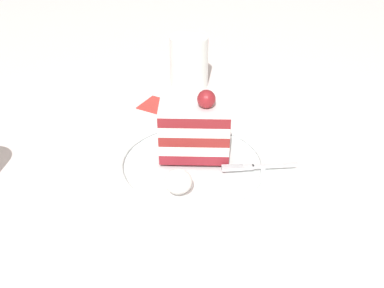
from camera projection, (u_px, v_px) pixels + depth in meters
The scene contains 7 objects.
ground_plane at pixel (193, 180), 0.69m from camera, with size 2.40×2.40×0.00m, color silver.
dessert_plate at pixel (192, 165), 0.71m from camera, with size 0.24×0.24×0.02m.
cake_slice at pixel (195, 130), 0.69m from camera, with size 0.11×0.12×0.11m.
whipped_cream_dollop at pixel (178, 182), 0.63m from camera, with size 0.04×0.04×0.03m, color white.
fork at pixel (258, 166), 0.69m from camera, with size 0.07×0.10×0.00m.
drink_glass_near at pixel (189, 65), 0.94m from camera, with size 0.08×0.08×0.11m.
folded_napkin at pixel (168, 108), 0.88m from camera, with size 0.11×0.06×0.00m, color #B6342E.
Camera 1 is at (-0.42, 0.35, 0.42)m, focal length 42.80 mm.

